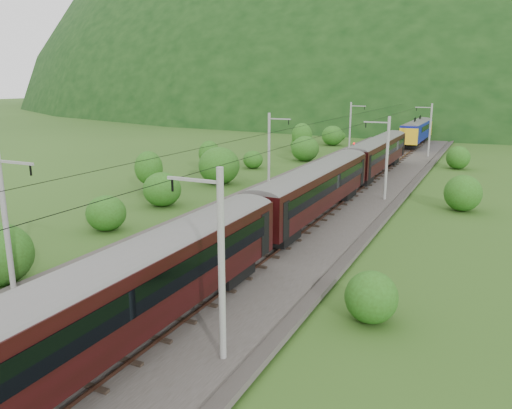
% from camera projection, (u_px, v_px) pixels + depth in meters
% --- Properties ---
extents(ground, '(600.00, 600.00, 0.00)m').
position_uv_depth(ground, '(108.00, 332.00, 23.38)').
color(ground, '#294916').
rests_on(ground, ground).
extents(railbed, '(14.00, 220.00, 0.30)m').
position_uv_depth(railbed, '(216.00, 262.00, 32.09)').
color(railbed, '#38332D').
rests_on(railbed, ground).
extents(track_left, '(2.40, 220.00, 0.27)m').
position_uv_depth(track_left, '(184.00, 253.00, 33.05)').
color(track_left, brown).
rests_on(track_left, railbed).
extents(track_right, '(2.40, 220.00, 0.27)m').
position_uv_depth(track_right, '(249.00, 265.00, 31.02)').
color(track_right, brown).
rests_on(track_right, railbed).
extents(catenary_left, '(2.54, 192.28, 8.00)m').
position_uv_depth(catenary_left, '(270.00, 149.00, 52.88)').
color(catenary_left, gray).
rests_on(catenary_left, railbed).
extents(catenary_right, '(2.54, 192.28, 8.00)m').
position_uv_depth(catenary_right, '(386.00, 156.00, 47.71)').
color(catenary_right, gray).
rests_on(catenary_right, railbed).
extents(overhead_wires, '(4.83, 198.00, 0.03)m').
position_uv_depth(overhead_wires, '(213.00, 155.00, 30.43)').
color(overhead_wires, black).
rests_on(overhead_wires, ground).
extents(mountain_main, '(504.00, 360.00, 244.00)m').
position_uv_depth(mountain_main, '(467.00, 105.00, 250.75)').
color(mountain_main, black).
rests_on(mountain_main, ground).
extents(mountain_ridge, '(336.00, 280.00, 132.00)m').
position_uv_depth(mountain_ridge, '(279.00, 100.00, 336.40)').
color(mountain_ridge, black).
rests_on(mountain_ridge, ground).
extents(train, '(2.98, 143.82, 5.19)m').
position_uv_depth(train, '(253.00, 213.00, 30.82)').
color(train, black).
rests_on(train, ground).
extents(hazard_post_near, '(0.18, 0.18, 1.68)m').
position_uv_depth(hazard_post_near, '(388.00, 146.00, 81.93)').
color(hazard_post_near, red).
rests_on(hazard_post_near, railbed).
extents(hazard_post_far, '(0.18, 0.18, 1.66)m').
position_uv_depth(hazard_post_far, '(367.00, 160.00, 67.36)').
color(hazard_post_far, red).
rests_on(hazard_post_far, railbed).
extents(signal, '(0.28, 0.28, 2.49)m').
position_uv_depth(signal, '(354.00, 150.00, 73.37)').
color(signal, black).
rests_on(signal, railbed).
extents(vegetation_left, '(13.13, 147.10, 7.07)m').
position_uv_depth(vegetation_left, '(106.00, 192.00, 42.38)').
color(vegetation_left, '#264C14').
rests_on(vegetation_left, ground).
extents(vegetation_right, '(5.38, 101.38, 3.07)m').
position_uv_depth(vegetation_right, '(408.00, 285.00, 25.29)').
color(vegetation_right, '#264C14').
rests_on(vegetation_right, ground).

